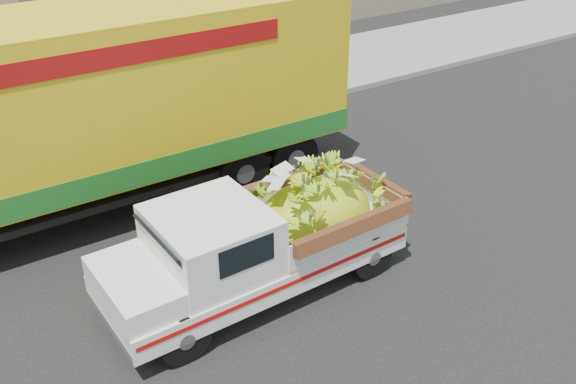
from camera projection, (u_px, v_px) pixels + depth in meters
ground at (160, 317)px, 9.74m from camera, size 100.00×100.00×0.00m
curb at (49, 163)px, 14.06m from camera, size 60.00×0.25×0.15m
sidewalk at (25, 130)px, 15.59m from camera, size 60.00×4.00×0.14m
pickup_truck at (275, 234)px, 10.07m from camera, size 4.88×1.91×1.70m
semi_trailer at (34, 119)px, 11.00m from camera, size 12.00×2.53×3.80m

